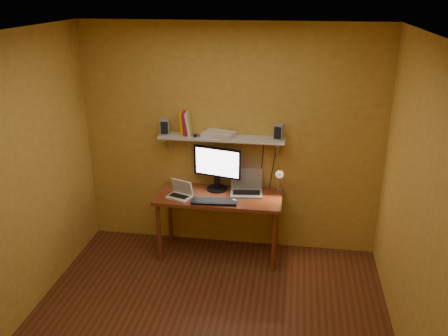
% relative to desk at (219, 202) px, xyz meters
% --- Properties ---
extents(room, '(3.44, 3.24, 2.64)m').
position_rel_desk_xyz_m(room, '(0.08, -1.28, 0.64)').
color(room, '#5C2917').
rests_on(room, ground).
extents(desk, '(1.40, 0.60, 0.75)m').
position_rel_desk_xyz_m(desk, '(0.00, 0.00, 0.00)').
color(desk, maroon).
rests_on(desk, ground).
extents(wall_shelf, '(1.40, 0.25, 0.21)m').
position_rel_desk_xyz_m(wall_shelf, '(0.00, 0.19, 0.69)').
color(wall_shelf, silver).
rests_on(wall_shelf, room).
extents(monitor, '(0.55, 0.29, 0.51)m').
position_rel_desk_xyz_m(monitor, '(-0.05, 0.16, 0.37)').
color(monitor, black).
rests_on(monitor, desk).
extents(laptop, '(0.38, 0.29, 0.27)m').
position_rel_desk_xyz_m(laptop, '(0.29, 0.13, 0.16)').
color(laptop, gray).
rests_on(laptop, desk).
extents(netbook, '(0.30, 0.26, 0.19)m').
position_rel_desk_xyz_m(netbook, '(-0.41, -0.10, 0.14)').
color(netbook, silver).
rests_on(netbook, desk).
extents(keyboard, '(0.50, 0.20, 0.03)m').
position_rel_desk_xyz_m(keyboard, '(-0.02, -0.19, 0.10)').
color(keyboard, black).
rests_on(keyboard, desk).
extents(mouse, '(0.10, 0.08, 0.03)m').
position_rel_desk_xyz_m(mouse, '(0.19, -0.14, 0.10)').
color(mouse, silver).
rests_on(mouse, desk).
extents(desk_lamp, '(0.09, 0.23, 0.38)m').
position_rel_desk_xyz_m(desk_lamp, '(0.66, 0.13, 0.29)').
color(desk_lamp, silver).
rests_on(desk_lamp, desk).
extents(speaker_left, '(0.12, 0.12, 0.18)m').
position_rel_desk_xyz_m(speaker_left, '(-0.64, 0.18, 0.80)').
color(speaker_left, gray).
rests_on(speaker_left, wall_shelf).
extents(speaker_right, '(0.12, 0.12, 0.17)m').
position_rel_desk_xyz_m(speaker_right, '(0.63, 0.19, 0.80)').
color(speaker_right, gray).
rests_on(speaker_right, wall_shelf).
extents(books, '(0.14, 0.18, 0.26)m').
position_rel_desk_xyz_m(books, '(-0.41, 0.22, 0.84)').
color(books, '#C28B07').
rests_on(books, wall_shelf).
extents(shelf_camera, '(0.09, 0.04, 0.05)m').
position_rel_desk_xyz_m(shelf_camera, '(-0.27, 0.12, 0.74)').
color(shelf_camera, silver).
rests_on(shelf_camera, wall_shelf).
extents(router, '(0.39, 0.31, 0.06)m').
position_rel_desk_xyz_m(router, '(-0.03, 0.19, 0.74)').
color(router, silver).
rests_on(router, wall_shelf).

